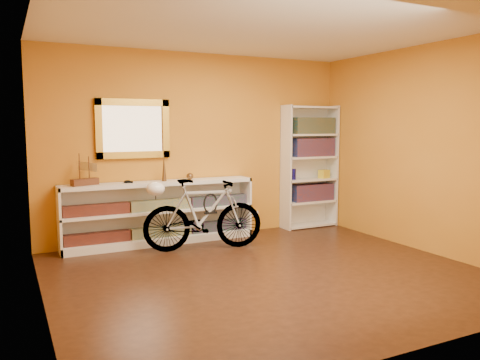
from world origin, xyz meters
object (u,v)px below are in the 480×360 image
console_unit (160,213)px  bicycle (203,214)px  helmet (156,189)px  bookcase (310,167)px

console_unit → bicycle: bicycle is taller
console_unit → helmet: bearing=-113.4°
console_unit → bookcase: (2.43, 0.03, 0.52)m
helmet → console_unit: bearing=66.6°
console_unit → bookcase: size_ratio=1.37×
bookcase → console_unit: bearing=-179.4°
bookcase → bicycle: (-2.03, -0.58, -0.49)m
bicycle → helmet: bicycle is taller
helmet → bookcase: bearing=10.0°
console_unit → helmet: helmet is taller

